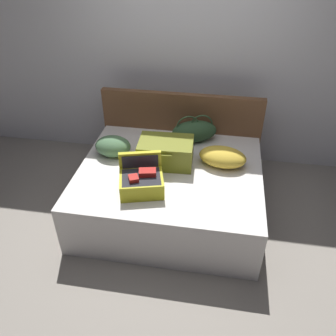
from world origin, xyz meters
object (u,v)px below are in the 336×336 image
object	(u,v)px
hard_case_large	(166,152)
duffel_bag	(194,131)
bed	(170,191)
pillow_near_headboard	(113,146)
pillow_center_head	(223,157)
hard_case_medium	(141,180)

from	to	relation	value
hard_case_large	duffel_bag	distance (m)	0.55
bed	pillow_near_headboard	bearing A→B (deg)	164.58
hard_case_large	pillow_center_head	world-z (taller)	hard_case_large
bed	pillow_near_headboard	size ratio (longest dim) A/B	4.82
duffel_bag	pillow_center_head	bearing A→B (deg)	-51.72
bed	duffel_bag	bearing A→B (deg)	73.36
hard_case_medium	pillow_center_head	size ratio (longest dim) A/B	0.99
bed	hard_case_large	xyz separation A→B (m)	(-0.06, 0.12, 0.42)
hard_case_medium	pillow_center_head	world-z (taller)	hard_case_medium
pillow_near_headboard	duffel_bag	bearing A→B (deg)	27.39
duffel_bag	pillow_center_head	world-z (taller)	duffel_bag
hard_case_large	duffel_bag	size ratio (longest dim) A/B	1.00
bed	pillow_near_headboard	world-z (taller)	pillow_near_headboard
duffel_bag	pillow_near_headboard	xyz separation A→B (m)	(-0.83, -0.43, -0.02)
duffel_bag	pillow_near_headboard	bearing A→B (deg)	-152.61
duffel_bag	hard_case_large	bearing A→B (deg)	-116.43
bed	pillow_near_headboard	distance (m)	0.77
bed	duffel_bag	world-z (taller)	duffel_bag
duffel_bag	pillow_near_headboard	world-z (taller)	duffel_bag
pillow_center_head	duffel_bag	bearing A→B (deg)	128.28
pillow_near_headboard	pillow_center_head	size ratio (longest dim) A/B	0.79
hard_case_medium	pillow_center_head	distance (m)	0.91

